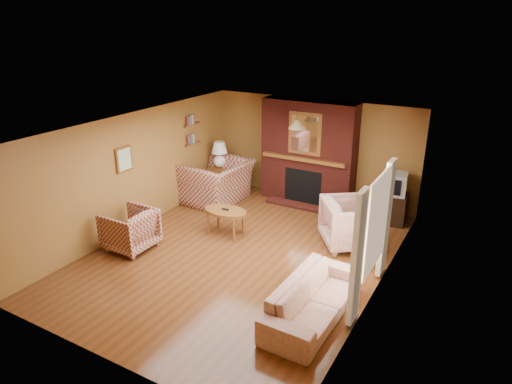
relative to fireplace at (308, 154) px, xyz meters
The scene contains 20 objects.
floor 3.21m from the fireplace, 90.00° to the right, with size 6.50×6.50×0.00m, color #4D2B10.
ceiling 3.22m from the fireplace, 90.00° to the right, with size 6.50×6.50×0.00m, color white.
wall_back 0.27m from the fireplace, 90.00° to the left, with size 6.50×6.50×0.00m, color olive.
wall_front 6.23m from the fireplace, 90.00° to the right, with size 6.50×6.50×0.00m, color olive.
wall_left 3.89m from the fireplace, 129.95° to the right, with size 6.50×6.50×0.00m, color olive.
wall_right 3.89m from the fireplace, 50.05° to the right, with size 6.50×6.50×0.00m, color olive.
fireplace is the anchor object (origin of this frame).
window_right 4.02m from the fireplace, 52.40° to the right, with size 0.10×1.85×2.00m.
bookshelf 2.72m from the fireplace, 156.05° to the right, with size 0.09×0.55×0.71m.
botanical_print 4.12m from the fireplace, 126.90° to the right, with size 0.05×0.40×0.50m.
pendant_light 1.07m from the fireplace, 90.00° to the right, with size 0.36×0.36×0.48m.
plaid_loveseat 2.23m from the fireplace, 151.03° to the right, with size 1.49×1.30×0.97m, color maroon.
plaid_armchair 4.36m from the fireplace, 117.04° to the right, with size 0.83×0.86×0.78m, color maroon.
floral_sofa 4.58m from the fireplace, 65.02° to the right, with size 2.05×0.80×0.60m, color #C3B597.
floral_armchair 2.43m from the fireplace, 45.38° to the right, with size 0.99×1.02×0.93m, color #C3B597.
coffee_table 2.63m from the fireplace, 106.44° to the right, with size 0.91×0.57×0.55m.
side_table 2.33m from the fireplace, 165.71° to the right, with size 0.50×0.50×0.67m, color brown.
table_lamp 2.17m from the fireplace, 165.71° to the right, with size 0.39×0.39×0.64m.
tv_stand 2.23m from the fireplace, ahead, with size 0.59×0.54×0.65m, color black.
crt_tv 2.08m from the fireplace, ahead, with size 0.56×0.55×0.46m.
Camera 1 is at (3.93, -6.40, 4.14)m, focal length 32.00 mm.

